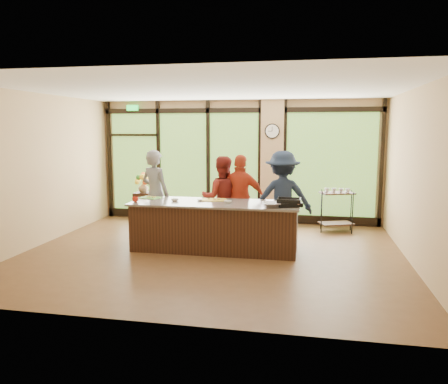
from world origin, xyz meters
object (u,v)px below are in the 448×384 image
at_px(bar_cart, 337,206).
at_px(cook_left, 155,194).
at_px(roasting_pan, 289,204).
at_px(cook_right, 282,198).
at_px(flower_stand, 144,209).
at_px(island_base, 215,227).

bearing_deg(bar_cart, cook_left, 177.48).
bearing_deg(roasting_pan, cook_left, 141.11).
bearing_deg(roasting_pan, cook_right, 79.16).
relative_size(cook_right, flower_stand, 2.33).
height_order(cook_left, roasting_pan, cook_left).
height_order(cook_left, flower_stand, cook_left).
xyz_separation_m(island_base, flower_stand, (-2.12, 1.73, -0.04)).
distance_m(cook_right, bar_cart, 1.73).
relative_size(cook_left, flower_stand, 2.34).
distance_m(cook_left, bar_cart, 4.04).
height_order(island_base, cook_right, cook_right).
bearing_deg(bar_cart, flower_stand, 162.31).
distance_m(flower_stand, bar_cart, 4.51).
distance_m(cook_left, roasting_pan, 2.98).
bearing_deg(island_base, flower_stand, 140.87).
relative_size(cook_right, bar_cart, 1.88).
height_order(roasting_pan, flower_stand, roasting_pan).
bearing_deg(island_base, roasting_pan, -6.94).
bearing_deg(island_base, bar_cart, 39.64).
relative_size(island_base, cook_left, 1.66).
bearing_deg(cook_left, bar_cart, -140.41).
xyz_separation_m(island_base, cook_left, (-1.45, 0.71, 0.50)).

